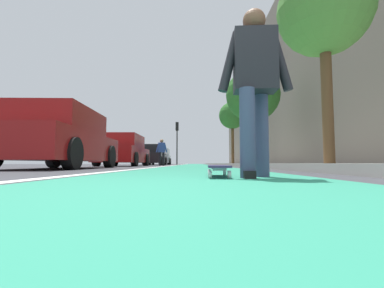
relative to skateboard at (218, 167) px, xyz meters
The scene contains 16 objects.
ground_plane 8.41m from the skateboard, ahead, with size 80.00×80.00×0.00m, color #38383D.
bike_lane_paint 22.40m from the skateboard, ahead, with size 56.00×2.35×0.00m, color #288466.
lane_stripe_white 18.47m from the skateboard, ahead, with size 52.00×0.16×0.01m, color silver.
sidewalk_curb 16.68m from the skateboard, 10.54° to the right, with size 52.00×3.20×0.13m, color #9E9B93.
building_facade 21.95m from the skateboard, 16.02° to the right, with size 40.00×1.20×11.36m, color #655D53.
skateboard is the anchor object (origin of this frame).
skater_person 0.92m from the skateboard, 113.31° to the right, with size 0.45×0.72×1.64m.
parked_car_near 5.48m from the skateboard, 42.19° to the left, with size 4.37×2.02×1.50m.
parked_car_mid 10.57m from the skateboard, 20.19° to the left, with size 4.13×1.87×1.47m.
parked_car_far 17.24m from the skateboard, 11.59° to the left, with size 4.59×1.91×1.46m.
parked_car_end 22.82m from the skateboard, ahead, with size 4.38×2.06×1.48m.
traffic_light 22.67m from the skateboard, ahead, with size 0.33×0.28×4.05m.
street_tree_near 5.31m from the skateboard, 40.81° to the right, with size 2.03×2.03×4.58m.
street_tree_mid 11.30m from the skateboard, 14.26° to the right, with size 2.68×2.68×4.89m.
street_tree_far 18.32m from the skateboard, ahead, with size 2.08×2.08×4.88m.
pedestrian_distant 12.77m from the skateboard, ahead, with size 0.43×0.67×1.53m.
Camera 1 is at (-1.06, -0.02, 0.14)m, focal length 24.81 mm.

